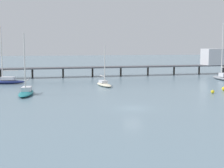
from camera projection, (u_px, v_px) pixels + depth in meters
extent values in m
plane|color=slate|center=(132.00, 108.00, 45.25)|extent=(400.00, 400.00, 0.00)
cube|color=#4C4C51|center=(92.00, 67.00, 87.86)|extent=(81.77, 7.40, 0.30)
cylinder|color=#38332D|center=(0.00, 74.00, 82.64)|extent=(0.50, 0.50, 2.36)
cylinder|color=#38332D|center=(32.00, 73.00, 84.43)|extent=(0.50, 0.50, 2.36)
cylinder|color=#38332D|center=(63.00, 73.00, 86.23)|extent=(0.50, 0.50, 2.36)
cylinder|color=#38332D|center=(93.00, 72.00, 88.03)|extent=(0.50, 0.50, 2.36)
cylinder|color=#38332D|center=(121.00, 72.00, 89.83)|extent=(0.50, 0.50, 2.36)
cylinder|color=#38332D|center=(148.00, 71.00, 91.62)|extent=(0.50, 0.50, 2.36)
cylinder|color=#38332D|center=(174.00, 71.00, 93.42)|extent=(0.50, 0.50, 2.36)
cylinder|color=#38332D|center=(199.00, 70.00, 95.22)|extent=(0.50, 0.50, 2.36)
cylinder|color=#38332D|center=(223.00, 70.00, 97.02)|extent=(0.50, 0.50, 2.36)
cube|color=silver|center=(212.00, 57.00, 95.65)|extent=(5.14, 5.14, 4.75)
ellipsoid|color=#1E727A|center=(26.00, 93.00, 56.57)|extent=(3.03, 8.04, 0.65)
cube|color=silver|center=(27.00, 89.00, 57.10)|extent=(1.83, 2.52, 0.75)
cylinder|color=silver|center=(25.00, 63.00, 55.51)|extent=(0.21, 0.21, 10.12)
cylinder|color=silver|center=(27.00, 80.00, 57.64)|extent=(0.49, 3.50, 0.17)
ellipsoid|color=beige|center=(104.00, 85.00, 68.37)|extent=(3.39, 6.83, 0.65)
cube|color=silver|center=(103.00, 82.00, 68.77)|extent=(1.77, 2.22, 0.53)
cylinder|color=silver|center=(105.00, 64.00, 67.53)|extent=(0.20, 0.20, 7.99)
cylinder|color=silver|center=(102.00, 76.00, 69.03)|extent=(0.75, 2.58, 0.16)
ellipsoid|color=gray|center=(222.00, 78.00, 80.34)|extent=(2.34, 8.82, 0.82)
cube|color=silver|center=(224.00, 75.00, 79.54)|extent=(1.58, 2.32, 0.89)
cylinder|color=silver|center=(222.00, 50.00, 79.89)|extent=(0.23, 0.23, 13.15)
ellipsoid|color=navy|center=(5.00, 82.00, 72.41)|extent=(9.39, 3.86, 0.86)
cube|color=silver|center=(8.00, 78.00, 72.32)|extent=(3.21, 2.12, 0.72)
cylinder|color=silver|center=(2.00, 53.00, 71.60)|extent=(0.23, 0.23, 11.91)
cylinder|color=silver|center=(10.00, 70.00, 72.11)|extent=(3.55, 0.79, 0.18)
sphere|color=yellow|center=(213.00, 92.00, 58.48)|extent=(0.63, 0.63, 0.63)
sphere|color=yellow|center=(224.00, 89.00, 61.60)|extent=(0.79, 0.79, 0.79)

